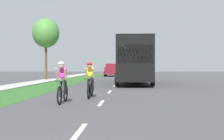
{
  "coord_description": "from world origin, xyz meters",
  "views": [
    {
      "loc": [
        1.06,
        -2.74,
        1.39
      ],
      "look_at": [
        -0.42,
        23.48,
        1.08
      ],
      "focal_mm": 48.66,
      "sensor_mm": 36.0,
      "label": 1
    }
  ],
  "objects_px": {
    "bus_black": "(134,59)",
    "sedan_white": "(115,70)",
    "cyclist_lead": "(62,82)",
    "cyclist_trailing": "(90,80)",
    "street_tree_near": "(46,33)",
    "suv_maroon": "(112,70)"
  },
  "relations": [
    {
      "from": "cyclist_lead",
      "to": "bus_black",
      "type": "height_order",
      "value": "bus_black"
    },
    {
      "from": "cyclist_lead",
      "to": "street_tree_near",
      "type": "bearing_deg",
      "value": 107.24
    },
    {
      "from": "cyclist_trailing",
      "to": "bus_black",
      "type": "distance_m",
      "value": 12.02
    },
    {
      "from": "bus_black",
      "to": "sedan_white",
      "type": "distance_m",
      "value": 28.01
    },
    {
      "from": "cyclist_lead",
      "to": "cyclist_trailing",
      "type": "height_order",
      "value": "same"
    },
    {
      "from": "cyclist_lead",
      "to": "sedan_white",
      "type": "relative_size",
      "value": 0.4
    },
    {
      "from": "sedan_white",
      "to": "bus_black",
      "type": "bearing_deg",
      "value": -84.1
    },
    {
      "from": "bus_black",
      "to": "suv_maroon",
      "type": "bearing_deg",
      "value": 98.81
    },
    {
      "from": "cyclist_trailing",
      "to": "sedan_white",
      "type": "xyz_separation_m",
      "value": [
        -0.77,
        39.62,
        -0.04
      ]
    },
    {
      "from": "bus_black",
      "to": "suv_maroon",
      "type": "relative_size",
      "value": 2.47
    },
    {
      "from": "cyclist_trailing",
      "to": "suv_maroon",
      "type": "bearing_deg",
      "value": 91.3
    },
    {
      "from": "bus_black",
      "to": "sedan_white",
      "type": "relative_size",
      "value": 2.7
    },
    {
      "from": "cyclist_lead",
      "to": "street_tree_near",
      "type": "distance_m",
      "value": 20.69
    },
    {
      "from": "cyclist_lead",
      "to": "sedan_white",
      "type": "bearing_deg",
      "value": 89.96
    },
    {
      "from": "cyclist_trailing",
      "to": "bus_black",
      "type": "xyz_separation_m",
      "value": [
        2.11,
        11.78,
        1.17
      ]
    },
    {
      "from": "sedan_white",
      "to": "cyclist_trailing",
      "type": "bearing_deg",
      "value": -88.89
    },
    {
      "from": "suv_maroon",
      "to": "street_tree_near",
      "type": "distance_m",
      "value": 14.29
    },
    {
      "from": "cyclist_lead",
      "to": "suv_maroon",
      "type": "xyz_separation_m",
      "value": [
        0.13,
        31.71,
        0.14
      ]
    },
    {
      "from": "cyclist_lead",
      "to": "street_tree_near",
      "type": "xyz_separation_m",
      "value": [
        -6.02,
        19.39,
        3.99
      ]
    },
    {
      "from": "cyclist_trailing",
      "to": "bus_black",
      "type": "bearing_deg",
      "value": 79.85
    },
    {
      "from": "bus_black",
      "to": "street_tree_near",
      "type": "height_order",
      "value": "street_tree_near"
    },
    {
      "from": "sedan_white",
      "to": "cyclist_lead",
      "type": "bearing_deg",
      "value": -90.04
    }
  ]
}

